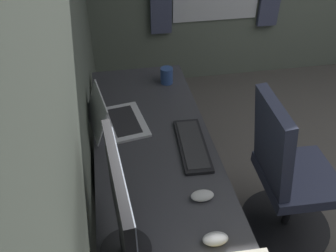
# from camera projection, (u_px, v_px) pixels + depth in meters

# --- Properties ---
(wall_back) EXTENTS (5.00, 0.10, 2.60)m
(wall_back) POSITION_uv_depth(u_px,v_px,m) (54.00, 90.00, 1.21)
(wall_back) COLOR slate
(wall_back) RESTS_ON ground
(desk) EXTENTS (1.95, 0.62, 0.73)m
(desk) POSITION_uv_depth(u_px,v_px,m) (158.00, 173.00, 1.80)
(desk) COLOR #38383D
(desk) RESTS_ON ground
(drawer_pedestal) EXTENTS (0.40, 0.51, 0.69)m
(drawer_pedestal) POSITION_uv_depth(u_px,v_px,m) (152.00, 197.00, 2.07)
(drawer_pedestal) COLOR #38383D
(drawer_pedestal) RESTS_ON ground
(monitor_primary) EXTENTS (0.49, 0.20, 0.46)m
(monitor_primary) POSITION_uv_depth(u_px,v_px,m) (121.00, 207.00, 1.20)
(monitor_primary) COLOR black
(monitor_primary) RESTS_ON desk
(laptop_leftmost) EXTENTS (0.38, 0.35, 0.21)m
(laptop_leftmost) POSITION_uv_depth(u_px,v_px,m) (114.00, 118.00, 1.96)
(laptop_leftmost) COLOR silver
(laptop_leftmost) RESTS_ON desk
(keyboard_main) EXTENTS (0.43, 0.16, 0.02)m
(keyboard_main) POSITION_uv_depth(u_px,v_px,m) (192.00, 145.00, 1.84)
(keyboard_main) COLOR black
(keyboard_main) RESTS_ON desk
(mouse_main) EXTENTS (0.06, 0.10, 0.03)m
(mouse_main) POSITION_uv_depth(u_px,v_px,m) (202.00, 196.00, 1.56)
(mouse_main) COLOR silver
(mouse_main) RESTS_ON desk
(mouse_spare) EXTENTS (0.06, 0.10, 0.03)m
(mouse_spare) POSITION_uv_depth(u_px,v_px,m) (215.00, 239.00, 1.39)
(mouse_spare) COLOR silver
(mouse_spare) RESTS_ON desk
(coffee_mug) EXTENTS (0.12, 0.08, 0.11)m
(coffee_mug) POSITION_uv_depth(u_px,v_px,m) (167.00, 75.00, 2.33)
(coffee_mug) COLOR #335193
(coffee_mug) RESTS_ON desk
(office_chair) EXTENTS (0.56, 0.56, 0.97)m
(office_chair) POSITION_uv_depth(u_px,v_px,m) (286.00, 179.00, 2.04)
(office_chair) COLOR #383D56
(office_chair) RESTS_ON ground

